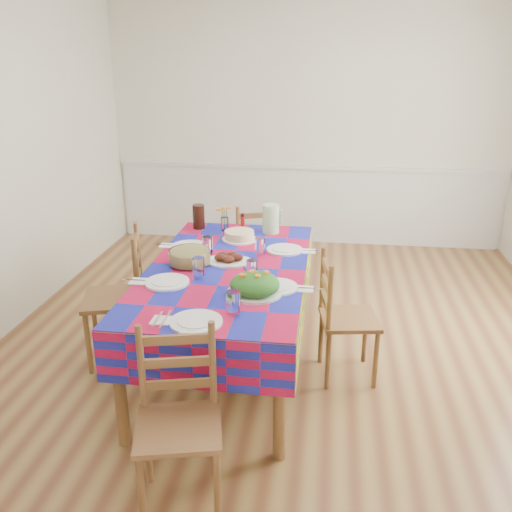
{
  "coord_description": "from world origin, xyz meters",
  "views": [
    {
      "loc": [
        0.26,
        -3.74,
        2.1
      ],
      "look_at": [
        -0.22,
        -0.24,
        0.79
      ],
      "focal_mm": 38.0,
      "sensor_mm": 36.0,
      "label": 1
    }
  ],
  "objects_px": {
    "dining_table": "(228,278)",
    "meat_platter": "(228,259)",
    "chair_right": "(343,318)",
    "chair_near": "(179,422)",
    "chair_left": "(120,298)",
    "chair_far": "(255,251)",
    "green_pitcher": "(271,219)",
    "tea_pitcher": "(199,217)"
  },
  "relations": [
    {
      "from": "dining_table",
      "to": "meat_platter",
      "type": "bearing_deg",
      "value": 94.91
    },
    {
      "from": "meat_platter",
      "to": "chair_right",
      "type": "height_order",
      "value": "chair_right"
    },
    {
      "from": "meat_platter",
      "to": "chair_near",
      "type": "distance_m",
      "value": 1.37
    },
    {
      "from": "chair_left",
      "to": "chair_right",
      "type": "bearing_deg",
      "value": 72.25
    },
    {
      "from": "dining_table",
      "to": "chair_near",
      "type": "xyz_separation_m",
      "value": [
        -0.01,
        -1.25,
        -0.23
      ]
    },
    {
      "from": "chair_far",
      "to": "chair_right",
      "type": "bearing_deg",
      "value": 104.41
    },
    {
      "from": "green_pitcher",
      "to": "tea_pitcher",
      "type": "height_order",
      "value": "green_pitcher"
    },
    {
      "from": "dining_table",
      "to": "chair_near",
      "type": "distance_m",
      "value": 1.27
    },
    {
      "from": "tea_pitcher",
      "to": "chair_right",
      "type": "distance_m",
      "value": 1.51
    },
    {
      "from": "chair_left",
      "to": "chair_far",
      "type": "bearing_deg",
      "value": 130.02
    },
    {
      "from": "meat_platter",
      "to": "chair_far",
      "type": "distance_m",
      "value": 1.22
    },
    {
      "from": "chair_right",
      "to": "meat_platter",
      "type": "bearing_deg",
      "value": 74.86
    },
    {
      "from": "chair_far",
      "to": "chair_right",
      "type": "height_order",
      "value": "chair_far"
    },
    {
      "from": "chair_right",
      "to": "chair_far",
      "type": "bearing_deg",
      "value": 22.72
    },
    {
      "from": "green_pitcher",
      "to": "chair_right",
      "type": "xyz_separation_m",
      "value": [
        0.58,
        -0.79,
        -0.45
      ]
    },
    {
      "from": "meat_platter",
      "to": "chair_right",
      "type": "xyz_separation_m",
      "value": [
        0.8,
        -0.08,
        -0.36
      ]
    },
    {
      "from": "meat_platter",
      "to": "chair_left",
      "type": "xyz_separation_m",
      "value": [
        -0.78,
        -0.06,
        -0.31
      ]
    },
    {
      "from": "tea_pitcher",
      "to": "chair_right",
      "type": "xyz_separation_m",
      "value": [
        1.18,
        -0.83,
        -0.43
      ]
    },
    {
      "from": "green_pitcher",
      "to": "tea_pitcher",
      "type": "distance_m",
      "value": 0.6
    },
    {
      "from": "chair_far",
      "to": "chair_left",
      "type": "bearing_deg",
      "value": 39.64
    },
    {
      "from": "meat_platter",
      "to": "dining_table",
      "type": "bearing_deg",
      "value": -85.09
    },
    {
      "from": "green_pitcher",
      "to": "chair_far",
      "type": "xyz_separation_m",
      "value": [
        -0.19,
        0.46,
        -0.44
      ]
    },
    {
      "from": "tea_pitcher",
      "to": "green_pitcher",
      "type": "bearing_deg",
      "value": -3.58
    },
    {
      "from": "tea_pitcher",
      "to": "meat_platter",
      "type": "bearing_deg",
      "value": -62.73
    },
    {
      "from": "chair_left",
      "to": "chair_right",
      "type": "xyz_separation_m",
      "value": [
        1.58,
        -0.02,
        -0.05
      ]
    },
    {
      "from": "meat_platter",
      "to": "tea_pitcher",
      "type": "bearing_deg",
      "value": 117.27
    },
    {
      "from": "chair_far",
      "to": "tea_pitcher",
      "type": "bearing_deg",
      "value": 28.8
    },
    {
      "from": "dining_table",
      "to": "chair_far",
      "type": "bearing_deg",
      "value": 89.43
    },
    {
      "from": "dining_table",
      "to": "tea_pitcher",
      "type": "relative_size",
      "value": 10.01
    },
    {
      "from": "chair_near",
      "to": "chair_left",
      "type": "height_order",
      "value": "chair_left"
    },
    {
      "from": "meat_platter",
      "to": "chair_far",
      "type": "relative_size",
      "value": 0.37
    },
    {
      "from": "meat_platter",
      "to": "tea_pitcher",
      "type": "height_order",
      "value": "tea_pitcher"
    },
    {
      "from": "chair_far",
      "to": "chair_right",
      "type": "xyz_separation_m",
      "value": [
        0.78,
        -1.25,
        -0.0
      ]
    },
    {
      "from": "tea_pitcher",
      "to": "chair_far",
      "type": "relative_size",
      "value": 0.22
    },
    {
      "from": "meat_platter",
      "to": "chair_right",
      "type": "bearing_deg",
      "value": -6.04
    },
    {
      "from": "chair_near",
      "to": "green_pitcher",
      "type": "bearing_deg",
      "value": 70.34
    },
    {
      "from": "green_pitcher",
      "to": "chair_near",
      "type": "distance_m",
      "value": 2.09
    },
    {
      "from": "dining_table",
      "to": "meat_platter",
      "type": "xyz_separation_m",
      "value": [
        -0.01,
        0.08,
        0.11
      ]
    },
    {
      "from": "dining_table",
      "to": "meat_platter",
      "type": "height_order",
      "value": "meat_platter"
    },
    {
      "from": "chair_near",
      "to": "meat_platter",
      "type": "bearing_deg",
      "value": 76.28
    },
    {
      "from": "dining_table",
      "to": "tea_pitcher",
      "type": "bearing_deg",
      "value": 115.4
    },
    {
      "from": "chair_near",
      "to": "chair_left",
      "type": "distance_m",
      "value": 1.48
    }
  ]
}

